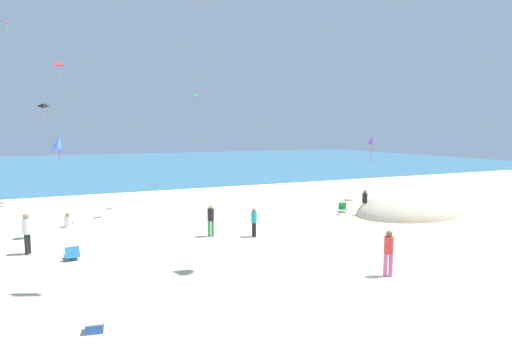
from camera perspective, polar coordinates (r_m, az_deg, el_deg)
ground_plane at (r=24.16m, az=-3.70°, el=-5.64°), size 120.00×120.00×0.00m
ocean_water at (r=66.75m, az=-17.31°, el=1.91°), size 120.00×60.00×0.05m
dune_mound at (r=27.60m, az=19.96°, el=-4.49°), size 7.02×4.91×2.76m
beach_chair_mid_beach at (r=18.48m, az=-23.62°, el=-9.27°), size 0.61×0.76×0.55m
beach_chair_near_camera at (r=31.73m, az=12.55°, el=-2.33°), size 0.71×0.75×0.64m
beach_chair_far_right at (r=27.17m, az=11.64°, el=-3.80°), size 0.69×0.73×0.60m
cooler_box at (r=12.10m, az=-20.95°, el=-18.08°), size 0.49×0.46×0.28m
person_0 at (r=26.22m, az=14.48°, el=-2.87°), size 0.41×0.41×1.55m
person_1 at (r=19.91m, az=-28.57°, el=-6.15°), size 0.45×0.45×1.72m
person_2 at (r=15.65m, az=17.48°, el=-9.14°), size 0.44×0.44×1.64m
person_3 at (r=20.37m, az=-0.26°, el=-5.60°), size 0.31×0.31×1.40m
person_4 at (r=24.66m, az=-24.05°, el=-5.27°), size 0.45×0.68×0.78m
person_5 at (r=20.52m, az=-6.13°, el=-5.28°), size 0.40×0.40×1.56m
kite_purple at (r=26.68m, az=15.36°, el=5.02°), size 0.57×0.56×1.61m
kite_black at (r=31.75m, az=-26.82°, el=8.91°), size 0.63×0.52×1.22m
kite_red at (r=33.29m, az=-25.09°, el=13.91°), size 0.81×0.84×1.19m
kite_blue at (r=22.04m, az=-25.10°, el=4.37°), size 0.82×0.93×1.20m
kite_magenta at (r=41.96m, az=-30.59°, el=17.72°), size 0.49×0.52×1.33m
kite_green at (r=40.27m, az=-8.10°, el=11.15°), size 0.76×0.73×1.23m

